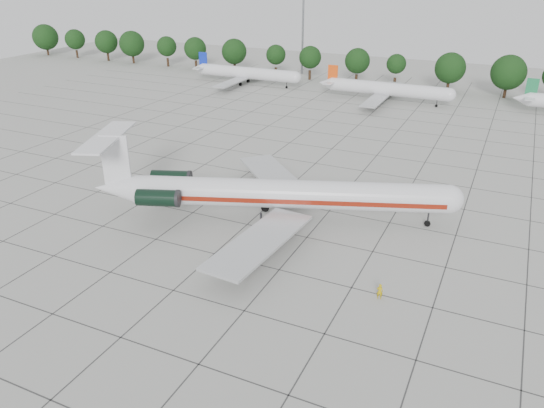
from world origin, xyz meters
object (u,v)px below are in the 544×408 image
object	(u,v)px
bg_airliner_c	(387,89)
bg_airliner_b	(247,73)
floodlight_mast	(303,22)
main_airliner	(268,193)
ground_crew	(380,291)

from	to	relation	value
bg_airliner_c	bg_airliner_b	bearing A→B (deg)	175.27
floodlight_mast	main_airliner	bearing A→B (deg)	-70.43
bg_airliner_b	bg_airliner_c	bearing A→B (deg)	-4.73
ground_crew	floodlight_mast	xyz separation A→B (m)	(-48.99, 100.66, 13.45)
bg_airliner_c	main_airliner	bearing A→B (deg)	-88.60
ground_crew	bg_airliner_c	distance (m)	80.11
main_airliner	floodlight_mast	size ratio (longest dim) A/B	1.75
bg_airliner_c	floodlight_mast	world-z (taller)	floodlight_mast
main_airliner	bg_airliner_c	bearing A→B (deg)	71.01
ground_crew	main_airliner	bearing A→B (deg)	-43.38
main_airliner	floodlight_mast	xyz separation A→B (m)	(-31.94, 89.86, 10.49)
ground_crew	bg_airliner_b	size ratio (longest dim) A/B	0.06
ground_crew	bg_airliner_b	xyz separation A→B (m)	(-56.63, 81.01, 2.08)
bg_airliner_b	floodlight_mast	xyz separation A→B (m)	(7.64, 19.65, 11.37)
bg_airliner_c	floodlight_mast	size ratio (longest dim) A/B	1.11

